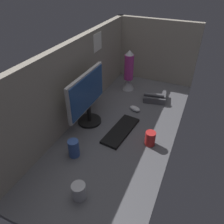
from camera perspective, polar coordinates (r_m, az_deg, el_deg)
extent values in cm
cube|color=#515156|center=(167.80, 2.42, -4.00)|extent=(180.00, 80.00, 3.00)
cube|color=gray|center=(165.53, -9.56, 7.91)|extent=(180.00, 5.00, 59.95)
cube|color=white|center=(182.74, -3.79, 17.70)|extent=(13.32, 0.40, 13.91)
cube|color=gray|center=(227.06, 11.18, 15.29)|extent=(5.00, 80.00, 59.95)
cylinder|color=black|center=(171.13, -5.86, -2.27)|extent=(18.00, 18.00, 1.80)
cylinder|color=black|center=(167.36, -5.98, -0.53)|extent=(3.20, 3.20, 11.00)
cube|color=#B7B7B7|center=(157.48, -6.72, 5.29)|extent=(47.03, 2.40, 27.60)
cube|color=#264C8C|center=(156.85, -6.28, 5.19)|extent=(44.63, 0.60, 25.20)
cube|color=black|center=(160.82, 2.30, -4.86)|extent=(38.23, 17.10, 2.00)
ellipsoid|color=silver|center=(183.52, 5.98, 0.88)|extent=(8.64, 10.96, 3.40)
cylinder|color=#B2B2B7|center=(122.51, -8.61, -19.71)|extent=(7.51, 7.51, 9.31)
cylinder|color=#38569E|center=(142.09, -9.93, -9.28)|extent=(6.95, 6.95, 11.92)
cylinder|color=red|center=(150.28, 9.90, -6.79)|extent=(7.00, 7.00, 10.21)
cone|color=#A5A5AD|center=(213.36, 4.23, 7.32)|extent=(11.77, 11.77, 10.70)
cylinder|color=#B2338C|center=(206.03, 4.43, 11.54)|extent=(8.56, 8.56, 23.53)
cone|color=#A5A5AD|center=(200.94, 4.61, 15.18)|extent=(7.70, 7.70, 4.28)
cube|color=#4C4C51|center=(200.42, 11.09, 3.93)|extent=(20.19, 21.79, 5.60)
cylinder|color=#4C4C51|center=(194.25, 10.88, 4.40)|extent=(6.28, 17.40, 3.20)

